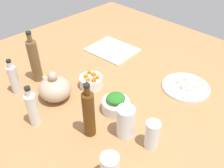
{
  "coord_description": "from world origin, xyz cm",
  "views": [
    {
      "loc": [
        -68.21,
        68.38,
        82.89
      ],
      "look_at": [
        0.0,
        0.0,
        8.0
      ],
      "focal_mm": 39.08,
      "sensor_mm": 36.0,
      "label": 1
    }
  ],
  "objects_px": {
    "teapot": "(55,88)",
    "bottle_1": "(35,60)",
    "plate_tofu": "(186,87)",
    "bowl_greens": "(116,106)",
    "bottle_0": "(14,79)",
    "bottle_2": "(33,109)",
    "cutting_board": "(112,50)",
    "drinking_glass_2": "(126,122)",
    "drinking_glass_0": "(152,135)",
    "bowl_carrots": "(91,82)",
    "bottle_3": "(89,114)"
  },
  "relations": [
    {
      "from": "teapot",
      "to": "bottle_1",
      "type": "height_order",
      "value": "bottle_1"
    },
    {
      "from": "plate_tofu",
      "to": "bowl_greens",
      "type": "height_order",
      "value": "bowl_greens"
    },
    {
      "from": "bowl_greens",
      "to": "bottle_0",
      "type": "distance_m",
      "value": 0.52
    },
    {
      "from": "teapot",
      "to": "bottle_2",
      "type": "relative_size",
      "value": 0.88
    },
    {
      "from": "cutting_board",
      "to": "drinking_glass_2",
      "type": "bearing_deg",
      "value": 139.31
    },
    {
      "from": "cutting_board",
      "to": "drinking_glass_0",
      "type": "relative_size",
      "value": 2.31
    },
    {
      "from": "cutting_board",
      "to": "teapot",
      "type": "bearing_deg",
      "value": 103.97
    },
    {
      "from": "drinking_glass_0",
      "to": "drinking_glass_2",
      "type": "relative_size",
      "value": 0.89
    },
    {
      "from": "bowl_carrots",
      "to": "bottle_3",
      "type": "height_order",
      "value": "bottle_3"
    },
    {
      "from": "plate_tofu",
      "to": "cutting_board",
      "type": "bearing_deg",
      "value": -0.39
    },
    {
      "from": "bottle_3",
      "to": "cutting_board",
      "type": "bearing_deg",
      "value": -52.78
    },
    {
      "from": "plate_tofu",
      "to": "bowl_carrots",
      "type": "bearing_deg",
      "value": 42.98
    },
    {
      "from": "bowl_carrots",
      "to": "bowl_greens",
      "type": "bearing_deg",
      "value": 169.57
    },
    {
      "from": "bottle_0",
      "to": "drinking_glass_2",
      "type": "relative_size",
      "value": 1.34
    },
    {
      "from": "bowl_carrots",
      "to": "drinking_glass_0",
      "type": "xyz_separation_m",
      "value": [
        -0.46,
        0.09,
        0.03
      ]
    },
    {
      "from": "bottle_2",
      "to": "drinking_glass_2",
      "type": "height_order",
      "value": "bottle_2"
    },
    {
      "from": "plate_tofu",
      "to": "bottle_0",
      "type": "distance_m",
      "value": 0.88
    },
    {
      "from": "bowl_greens",
      "to": "teapot",
      "type": "xyz_separation_m",
      "value": [
        0.27,
        0.15,
        0.03
      ]
    },
    {
      "from": "bowl_carrots",
      "to": "bottle_2",
      "type": "height_order",
      "value": "bottle_2"
    },
    {
      "from": "bowl_carrots",
      "to": "drinking_glass_0",
      "type": "bearing_deg",
      "value": 169.42
    },
    {
      "from": "teapot",
      "to": "bottle_3",
      "type": "xyz_separation_m",
      "value": [
        -0.29,
        0.03,
        0.05
      ]
    },
    {
      "from": "bowl_carrots",
      "to": "drinking_glass_2",
      "type": "bearing_deg",
      "value": 161.66
    },
    {
      "from": "bottle_1",
      "to": "drinking_glass_0",
      "type": "bearing_deg",
      "value": -173.73
    },
    {
      "from": "teapot",
      "to": "bottle_3",
      "type": "bearing_deg",
      "value": 174.1
    },
    {
      "from": "plate_tofu",
      "to": "teapot",
      "type": "height_order",
      "value": "teapot"
    },
    {
      "from": "teapot",
      "to": "bottle_0",
      "type": "relative_size",
      "value": 0.93
    },
    {
      "from": "bottle_0",
      "to": "bottle_2",
      "type": "height_order",
      "value": "bottle_2"
    },
    {
      "from": "bottle_0",
      "to": "cutting_board",
      "type": "bearing_deg",
      "value": -94.45
    },
    {
      "from": "bottle_1",
      "to": "cutting_board",
      "type": "bearing_deg",
      "value": -97.48
    },
    {
      "from": "drinking_glass_0",
      "to": "cutting_board",
      "type": "bearing_deg",
      "value": -33.55
    },
    {
      "from": "bowl_greens",
      "to": "teapot",
      "type": "distance_m",
      "value": 0.31
    },
    {
      "from": "bowl_greens",
      "to": "bottle_2",
      "type": "xyz_separation_m",
      "value": [
        0.19,
        0.31,
        0.06
      ]
    },
    {
      "from": "teapot",
      "to": "bottle_0",
      "type": "xyz_separation_m",
      "value": [
        0.18,
        0.11,
        0.02
      ]
    },
    {
      "from": "plate_tofu",
      "to": "bottle_1",
      "type": "relative_size",
      "value": 0.86
    },
    {
      "from": "bottle_3",
      "to": "drinking_glass_2",
      "type": "relative_size",
      "value": 1.84
    },
    {
      "from": "bottle_2",
      "to": "drinking_glass_2",
      "type": "xyz_separation_m",
      "value": [
        -0.32,
        -0.23,
        -0.01
      ]
    },
    {
      "from": "bottle_3",
      "to": "bowl_carrots",
      "type": "bearing_deg",
      "value": -42.02
    },
    {
      "from": "bowl_carrots",
      "to": "teapot",
      "type": "height_order",
      "value": "teapot"
    },
    {
      "from": "bottle_0",
      "to": "plate_tofu",
      "type": "bearing_deg",
      "value": -133.11
    },
    {
      "from": "plate_tofu",
      "to": "drinking_glass_2",
      "type": "xyz_separation_m",
      "value": [
        0.02,
        0.45,
        0.07
      ]
    },
    {
      "from": "teapot",
      "to": "bottle_0",
      "type": "bearing_deg",
      "value": 32.02
    },
    {
      "from": "plate_tofu",
      "to": "drinking_glass_0",
      "type": "relative_size",
      "value": 1.94
    },
    {
      "from": "bowl_carrots",
      "to": "cutting_board",
      "type": "bearing_deg",
      "value": -61.72
    },
    {
      "from": "bowl_carrots",
      "to": "bottle_0",
      "type": "distance_m",
      "value": 0.38
    },
    {
      "from": "bottle_0",
      "to": "teapot",
      "type": "bearing_deg",
      "value": -147.98
    },
    {
      "from": "bottle_0",
      "to": "bowl_greens",
      "type": "bearing_deg",
      "value": -150.25
    },
    {
      "from": "cutting_board",
      "to": "bottle_2",
      "type": "relative_size",
      "value": 1.45
    },
    {
      "from": "bottle_3",
      "to": "teapot",
      "type": "bearing_deg",
      "value": -5.9
    },
    {
      "from": "drinking_glass_2",
      "to": "teapot",
      "type": "bearing_deg",
      "value": 10.0
    },
    {
      "from": "plate_tofu",
      "to": "drinking_glass_0",
      "type": "xyz_separation_m",
      "value": [
        -0.1,
        0.42,
        0.06
      ]
    }
  ]
}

